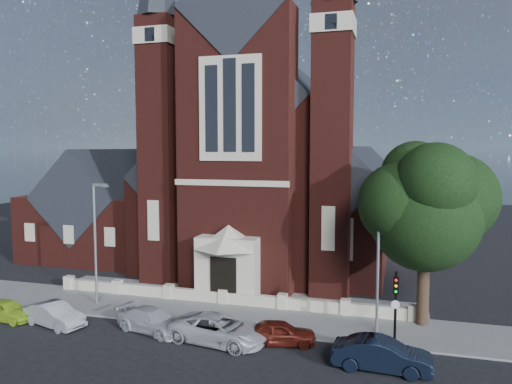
% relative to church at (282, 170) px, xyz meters
% --- Properties ---
extents(ground, '(120.00, 120.00, 0.00)m').
position_rel_church_xyz_m(ground, '(0.00, -7.94, -8.19)').
color(ground, black).
rests_on(ground, ground).
extents(pavement_strip, '(60.00, 5.00, 0.12)m').
position_rel_church_xyz_m(pavement_strip, '(0.00, -18.44, -8.19)').
color(pavement_strip, slate).
rests_on(pavement_strip, ground).
extents(forecourt_paving, '(26.00, 3.00, 0.14)m').
position_rel_church_xyz_m(forecourt_paving, '(0.00, -14.44, -8.19)').
color(forecourt_paving, slate).
rests_on(forecourt_paving, ground).
extents(forecourt_wall, '(24.00, 0.40, 0.90)m').
position_rel_church_xyz_m(forecourt_wall, '(0.00, -16.44, -8.19)').
color(forecourt_wall, '#C3B79B').
rests_on(forecourt_wall, ground).
extents(church, '(20.01, 34.90, 29.20)m').
position_rel_church_xyz_m(church, '(0.00, 0.00, 0.00)').
color(church, '#4A1913').
rests_on(church, ground).
extents(parish_hall, '(12.00, 12.20, 10.24)m').
position_rel_church_xyz_m(parish_hall, '(-16.00, -4.94, -4.17)').
color(parish_hall, '#4A1913').
rests_on(parish_hall, ground).
extents(street_tree, '(6.40, 6.60, 10.70)m').
position_rel_church_xyz_m(street_tree, '(12.60, -17.23, -1.23)').
color(street_tree, black).
rests_on(street_tree, ground).
extents(street_lamp_left, '(1.16, 0.22, 8.09)m').
position_rel_church_xyz_m(street_lamp_left, '(-7.91, -18.94, -3.59)').
color(street_lamp_left, gray).
rests_on(street_lamp_left, ground).
extents(street_lamp_right, '(1.16, 0.22, 8.09)m').
position_rel_church_xyz_m(street_lamp_right, '(10.09, -18.94, -3.59)').
color(street_lamp_right, gray).
rests_on(street_lamp_right, ground).
extents(traffic_signal, '(0.28, 0.42, 4.00)m').
position_rel_church_xyz_m(traffic_signal, '(11.00, -20.52, -5.60)').
color(traffic_signal, black).
rests_on(traffic_signal, ground).
extents(car_lime_van, '(3.85, 1.75, 1.28)m').
position_rel_church_xyz_m(car_lime_van, '(-11.56, -22.99, -7.55)').
color(car_lime_van, '#AED72B').
rests_on(car_lime_van, ground).
extents(car_silver_a, '(4.37, 2.51, 1.36)m').
position_rel_church_xyz_m(car_silver_a, '(-8.10, -23.00, -7.50)').
color(car_silver_a, '#9A9CA1').
rests_on(car_silver_a, ground).
extents(car_silver_b, '(4.85, 3.06, 1.31)m').
position_rel_church_xyz_m(car_silver_b, '(-2.18, -22.21, -7.53)').
color(car_silver_b, silver).
rests_on(car_silver_b, ground).
extents(car_white_suv, '(5.72, 3.31, 1.50)m').
position_rel_church_xyz_m(car_white_suv, '(2.00, -22.65, -7.44)').
color(car_white_suv, silver).
rests_on(car_white_suv, ground).
extents(car_dark_red, '(4.10, 2.43, 1.31)m').
position_rel_church_xyz_m(car_dark_red, '(5.15, -21.97, -7.53)').
color(car_dark_red, '#4E150D').
rests_on(car_dark_red, ground).
extents(car_navy, '(4.64, 1.76, 1.51)m').
position_rel_church_xyz_m(car_navy, '(10.48, -23.60, -7.43)').
color(car_navy, black).
rests_on(car_navy, ground).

